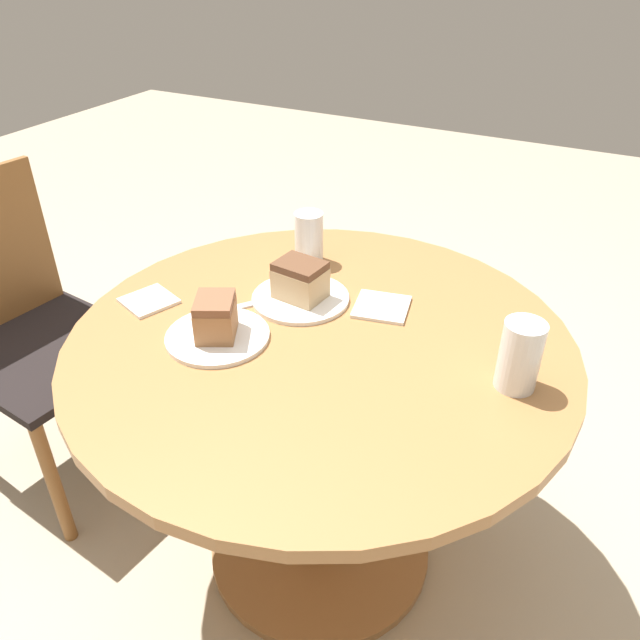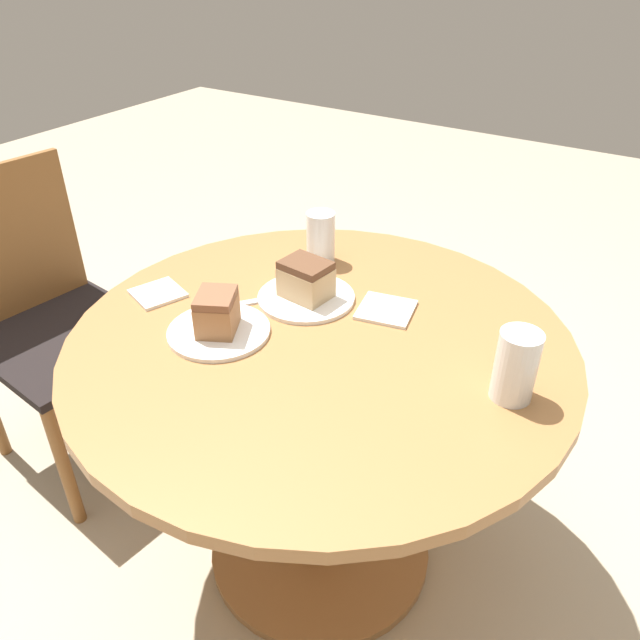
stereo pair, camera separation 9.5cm
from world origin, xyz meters
name	(u,v)px [view 1 (the left image)]	position (x,y,z in m)	size (l,w,h in m)	color
ground_plane	(320,547)	(0.00, 0.00, 0.00)	(8.00, 8.00, 0.00)	tan
table	(320,403)	(0.00, 0.00, 0.52)	(1.08, 1.08, 0.71)	#9E6B3D
chair	(30,332)	(-0.06, 0.90, 0.47)	(0.49, 0.52, 0.90)	brown
plate_near	(218,336)	(-0.11, 0.19, 0.71)	(0.22, 0.22, 0.01)	white
plate_far	(301,298)	(0.11, 0.11, 0.71)	(0.23, 0.23, 0.01)	white
cake_slice_near	(216,317)	(-0.11, 0.19, 0.76)	(0.12, 0.11, 0.09)	#9E6B42
cake_slice_far	(300,280)	(0.11, 0.11, 0.76)	(0.10, 0.12, 0.09)	tan
glass_lemonade	(309,240)	(0.29, 0.18, 0.77)	(0.07, 0.07, 0.13)	silver
glass_water	(519,359)	(0.02, -0.41, 0.77)	(0.08, 0.08, 0.14)	silver
napkin_stack	(382,307)	(0.16, -0.07, 0.71)	(0.14, 0.14, 0.01)	silver
fork	(245,306)	(0.03, 0.21, 0.71)	(0.14, 0.12, 0.00)	silver
napkin_side	(149,301)	(-0.06, 0.42, 0.71)	(0.14, 0.14, 0.01)	silver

